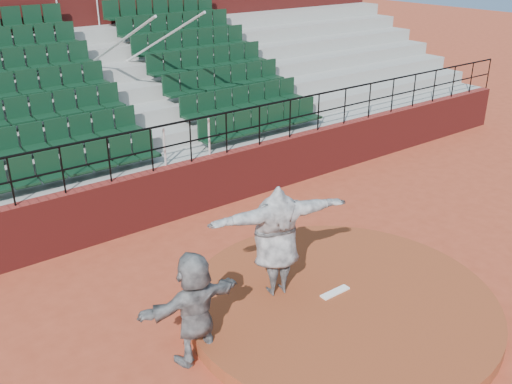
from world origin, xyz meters
The scene contains 9 objects.
ground centered at (0.00, 0.00, 0.00)m, with size 90.00×90.00×0.00m, color #A13D24.
pitchers_mound centered at (0.00, 0.00, 0.12)m, with size 5.50×5.50×0.25m, color brown.
pitching_rubber centered at (0.00, 0.15, 0.27)m, with size 0.60×0.15×0.03m, color white.
boundary_wall centered at (0.00, 5.00, 0.65)m, with size 24.00×0.30×1.30m, color maroon.
wall_railing centered at (0.00, 5.00, 2.03)m, with size 24.04×0.05×1.03m.
seating_deck centered at (0.00, 8.64, 1.45)m, with size 24.00×5.97×4.63m.
press_box_facade centered at (0.00, 12.60, 3.55)m, with size 24.00×3.00×7.10m, color maroon.
pitcher centered at (-0.80, 0.86, 1.28)m, with size 2.53×0.69×2.06m, color black.
fielder centered at (-2.73, 0.44, 0.93)m, with size 1.73×0.55×1.87m, color black.
Camera 1 is at (-6.32, -5.85, 6.04)m, focal length 40.00 mm.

